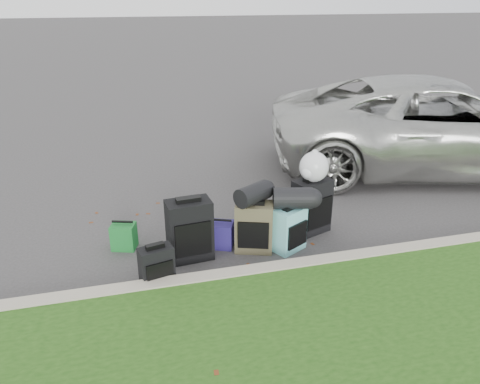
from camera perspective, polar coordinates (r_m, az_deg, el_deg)
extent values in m
plane|color=#383535|center=(6.19, 1.37, -5.30)|extent=(120.00, 120.00, 0.00)
cube|color=#9E937F|center=(5.33, 4.37, -9.55)|extent=(120.00, 0.18, 0.15)
imported|color=#B7B7B2|center=(8.98, 23.03, 7.55)|extent=(6.33, 4.15, 1.62)
cube|color=black|center=(5.19, -10.13, -8.91)|extent=(0.40, 0.28, 0.45)
cube|color=black|center=(5.55, -6.17, -4.64)|extent=(0.54, 0.36, 0.74)
cube|color=#3B3725|center=(5.73, 1.73, -4.29)|extent=(0.52, 0.42, 0.62)
cube|color=#58A3A5|center=(5.77, 6.07, -4.56)|extent=(0.45, 0.39, 0.56)
cube|color=black|center=(6.20, 8.68, -1.74)|extent=(0.56, 0.44, 0.73)
cube|color=#186D29|center=(6.00, -13.97, -5.26)|extent=(0.34, 0.31, 0.32)
cube|color=navy|center=(5.87, -2.37, -5.21)|extent=(0.37, 0.34, 0.33)
cylinder|color=black|center=(5.56, 1.64, -0.25)|extent=(0.51, 0.43, 0.24)
cylinder|color=black|center=(5.61, 6.44, -0.76)|extent=(0.52, 0.37, 0.26)
sphere|color=white|center=(5.99, 9.01, 3.04)|extent=(0.37, 0.37, 0.37)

